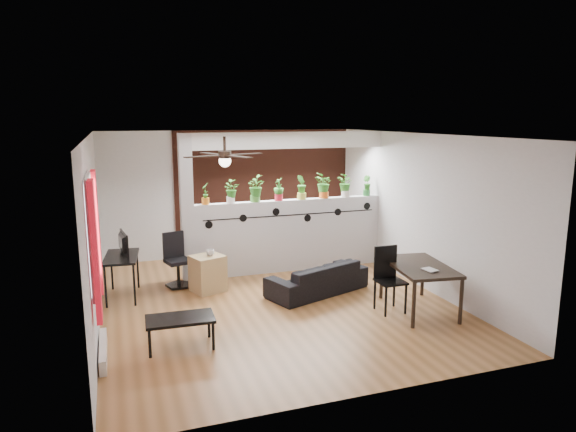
# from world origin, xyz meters

# --- Properties ---
(room_shell) EXTENTS (6.30, 7.10, 2.90)m
(room_shell) POSITION_xyz_m (0.00, 0.00, 1.30)
(room_shell) COLOR brown
(room_shell) RESTS_ON ground
(partition_wall) EXTENTS (3.60, 0.18, 1.35)m
(partition_wall) POSITION_xyz_m (0.80, 1.50, 0.68)
(partition_wall) COLOR #BCBCC1
(partition_wall) RESTS_ON ground
(ceiling_header) EXTENTS (3.60, 0.18, 0.30)m
(ceiling_header) POSITION_xyz_m (0.80, 1.50, 2.45)
(ceiling_header) COLOR silver
(ceiling_header) RESTS_ON room_shell
(pier_column) EXTENTS (0.22, 0.20, 2.60)m
(pier_column) POSITION_xyz_m (-1.11, 1.50, 1.30)
(pier_column) COLOR #BCBCC1
(pier_column) RESTS_ON ground
(brick_panel) EXTENTS (3.90, 0.05, 2.60)m
(brick_panel) POSITION_xyz_m (0.80, 2.97, 1.30)
(brick_panel) COLOR #9D432D
(brick_panel) RESTS_ON ground
(vine_decal) EXTENTS (3.31, 0.01, 0.30)m
(vine_decal) POSITION_xyz_m (0.80, 1.40, 1.08)
(vine_decal) COLOR black
(vine_decal) RESTS_ON partition_wall
(window_assembly) EXTENTS (0.09, 1.30, 1.55)m
(window_assembly) POSITION_xyz_m (-2.56, -1.20, 1.51)
(window_assembly) COLOR white
(window_assembly) RESTS_ON room_shell
(baseboard_heater) EXTENTS (0.08, 1.00, 0.18)m
(baseboard_heater) POSITION_xyz_m (-2.54, -1.20, 0.09)
(baseboard_heater) COLOR silver
(baseboard_heater) RESTS_ON ground
(corkboard) EXTENTS (0.03, 0.60, 0.45)m
(corkboard) POSITION_xyz_m (-2.58, 0.95, 1.35)
(corkboard) COLOR #966F48
(corkboard) RESTS_ON room_shell
(framed_art) EXTENTS (0.03, 0.34, 0.44)m
(framed_art) POSITION_xyz_m (-2.58, 0.90, 1.85)
(framed_art) COLOR #8C7259
(framed_art) RESTS_ON room_shell
(ceiling_fan) EXTENTS (1.19, 1.19, 0.43)m
(ceiling_fan) POSITION_xyz_m (-0.80, -0.30, 2.31)
(ceiling_fan) COLOR black
(ceiling_fan) RESTS_ON room_shell
(potted_plant_0) EXTENTS (0.18, 0.21, 0.39)m
(potted_plant_0) POSITION_xyz_m (-0.78, 1.50, 1.56)
(potted_plant_0) COLOR orange
(potted_plant_0) RESTS_ON partition_wall
(potted_plant_1) EXTENTS (0.25, 0.27, 0.41)m
(potted_plant_1) POSITION_xyz_m (-0.33, 1.50, 1.57)
(potted_plant_1) COLOR white
(potted_plant_1) RESTS_ON partition_wall
(potted_plant_2) EXTENTS (0.23, 0.27, 0.48)m
(potted_plant_2) POSITION_xyz_m (0.12, 1.50, 1.60)
(potted_plant_2) COLOR #468D33
(potted_plant_2) RESTS_ON partition_wall
(potted_plant_3) EXTENTS (0.22, 0.25, 0.42)m
(potted_plant_3) POSITION_xyz_m (0.57, 1.50, 1.57)
(potted_plant_3) COLOR red
(potted_plant_3) RESTS_ON partition_wall
(potted_plant_4) EXTENTS (0.23, 0.27, 0.46)m
(potted_plant_4) POSITION_xyz_m (1.03, 1.50, 1.59)
(potted_plant_4) COLOR #CECB48
(potted_plant_4) RESTS_ON partition_wall
(potted_plant_5) EXTENTS (0.21, 0.26, 0.48)m
(potted_plant_5) POSITION_xyz_m (1.48, 1.50, 1.60)
(potted_plant_5) COLOR orange
(potted_plant_5) RESTS_ON partition_wall
(potted_plant_6) EXTENTS (0.24, 0.28, 0.45)m
(potted_plant_6) POSITION_xyz_m (1.93, 1.50, 1.59)
(potted_plant_6) COLOR white
(potted_plant_6) RESTS_ON partition_wall
(potted_plant_7) EXTENTS (0.19, 0.22, 0.40)m
(potted_plant_7) POSITION_xyz_m (2.38, 1.50, 1.56)
(potted_plant_7) COLOR #2E7F39
(potted_plant_7) RESTS_ON partition_wall
(sofa) EXTENTS (1.78, 1.17, 0.49)m
(sofa) POSITION_xyz_m (0.80, 0.14, 0.24)
(sofa) COLOR black
(sofa) RESTS_ON ground
(cube_shelf) EXTENTS (0.62, 0.59, 0.61)m
(cube_shelf) POSITION_xyz_m (-0.90, 0.79, 0.30)
(cube_shelf) COLOR #A48756
(cube_shelf) RESTS_ON ground
(cup) EXTENTS (0.17, 0.17, 0.11)m
(cup) POSITION_xyz_m (-0.85, 0.79, 0.66)
(cup) COLOR gray
(cup) RESTS_ON cube_shelf
(computer_desk) EXTENTS (0.60, 1.00, 0.69)m
(computer_desk) POSITION_xyz_m (-2.25, 0.95, 0.63)
(computer_desk) COLOR black
(computer_desk) RESTS_ON ground
(monitor) EXTENTS (0.34, 0.10, 0.19)m
(monitor) POSITION_xyz_m (-2.25, 1.10, 0.79)
(monitor) COLOR black
(monitor) RESTS_ON computer_desk
(office_chair) EXTENTS (0.48, 0.48, 0.92)m
(office_chair) POSITION_xyz_m (-1.35, 1.21, 0.41)
(office_chair) COLOR black
(office_chair) RESTS_ON ground
(dining_table) EXTENTS (0.96, 1.39, 0.71)m
(dining_table) POSITION_xyz_m (1.93, -1.09, 0.63)
(dining_table) COLOR black
(dining_table) RESTS_ON ground
(book) EXTENTS (0.18, 0.23, 0.02)m
(book) POSITION_xyz_m (1.83, -1.39, 0.72)
(book) COLOR gray
(book) RESTS_ON dining_table
(folding_chair) EXTENTS (0.39, 0.39, 0.97)m
(folding_chair) POSITION_xyz_m (1.51, -0.91, 0.58)
(folding_chair) COLOR black
(folding_chair) RESTS_ON ground
(coffee_table) EXTENTS (0.87, 0.51, 0.39)m
(coffee_table) POSITION_xyz_m (-1.61, -1.21, 0.35)
(coffee_table) COLOR black
(coffee_table) RESTS_ON ground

